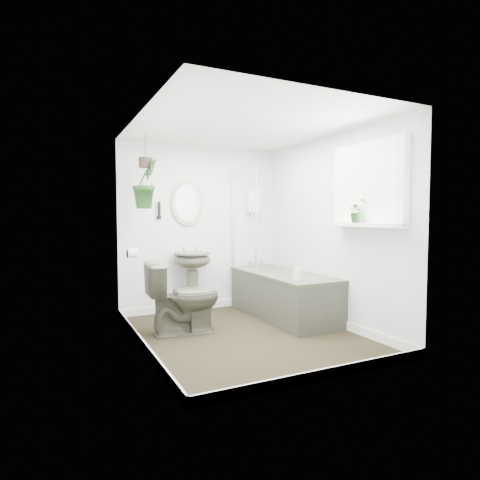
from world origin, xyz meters
name	(u,v)px	position (x,y,z in m)	size (l,w,h in m)	color
floor	(246,336)	(0.00, 0.00, -0.01)	(2.30, 2.80, 0.02)	black
ceiling	(246,124)	(0.00, 0.00, 2.31)	(2.30, 2.80, 0.02)	white
wall_back	(201,228)	(0.00, 1.41, 1.15)	(2.30, 0.02, 2.30)	white
wall_front	(327,238)	(0.00, -1.41, 1.15)	(2.30, 0.02, 2.30)	white
wall_left	(139,234)	(-1.16, 0.00, 1.15)	(0.02, 2.80, 2.30)	white
wall_right	(331,230)	(1.16, 0.00, 1.15)	(0.02, 2.80, 2.30)	white
skirting	(246,330)	(0.00, 0.00, 0.05)	(2.30, 2.80, 0.10)	white
bathtub	(283,295)	(0.80, 0.50, 0.29)	(0.72, 1.72, 0.58)	#464738
bath_screen	(244,219)	(0.47, 0.99, 1.28)	(0.04, 0.72, 1.40)	silver
shower_box	(254,201)	(0.80, 1.34, 1.55)	(0.20, 0.10, 0.35)	white
oval_mirror	(188,203)	(-0.21, 1.37, 1.50)	(0.46, 0.03, 0.62)	tan
wall_sconce	(159,210)	(-0.61, 1.36, 1.40)	(0.04, 0.04, 0.22)	black
toilet_roll_holder	(132,253)	(-1.10, 0.70, 0.90)	(0.11, 0.11, 0.11)	white
window_recess	(368,185)	(1.09, -0.70, 1.65)	(0.08, 1.00, 0.90)	white
window_sill	(363,225)	(1.02, -0.70, 1.23)	(0.18, 1.00, 0.04)	white
window_blinds	(365,185)	(1.04, -0.70, 1.65)	(0.01, 0.86, 0.76)	white
toilet	(184,297)	(-0.60, 0.37, 0.41)	(0.46, 0.80, 0.82)	#464738
pedestal_sink	(192,283)	(-0.21, 1.20, 0.42)	(0.49, 0.42, 0.84)	#464738
sill_plant	(358,211)	(0.99, -0.65, 1.37)	(0.22, 0.19, 0.25)	black
hanging_plant	(146,183)	(-0.88, 0.95, 1.72)	(0.34, 0.27, 0.61)	black
soap_bottle	(298,272)	(0.61, -0.12, 0.68)	(0.09, 0.09, 0.20)	#2E2627
hanging_pot	(145,163)	(-0.88, 0.95, 1.96)	(0.16, 0.16, 0.12)	black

